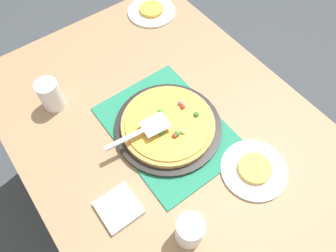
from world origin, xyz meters
TOP-DOWN VIEW (x-y plane):
  - ground_plane at (0.00, 0.00)m, footprint 8.00×8.00m
  - dining_table at (0.00, 0.00)m, footprint 1.40×1.00m
  - placemat at (0.00, 0.00)m, footprint 0.48×0.36m
  - pizza_pan at (0.00, 0.00)m, footprint 0.38×0.38m
  - pizza at (-0.00, 0.00)m, footprint 0.33×0.33m
  - plate_near_left at (-0.30, -0.13)m, footprint 0.22×0.22m
  - plate_far_right at (0.55, -0.31)m, footprint 0.22×0.22m
  - served_slice_left at (-0.30, -0.13)m, footprint 0.11×0.11m
  - served_slice_right at (0.55, -0.31)m, footprint 0.11×0.11m
  - cup_near at (0.34, 0.28)m, footprint 0.08×0.08m
  - cup_far at (-0.33, 0.17)m, footprint 0.08×0.08m
  - pizza_server at (0.01, 0.10)m, footprint 0.08×0.23m
  - napkin_stack at (-0.14, 0.29)m, footprint 0.12×0.12m

SIDE VIEW (x-z plane):
  - ground_plane at x=0.00m, z-range 0.00..0.00m
  - dining_table at x=0.00m, z-range 0.27..1.02m
  - placemat at x=0.00m, z-range 0.75..0.76m
  - plate_near_left at x=-0.30m, z-range 0.75..0.76m
  - plate_far_right at x=0.55m, z-range 0.75..0.76m
  - napkin_stack at x=-0.14m, z-range 0.75..0.77m
  - pizza_pan at x=0.00m, z-range 0.76..0.77m
  - served_slice_left at x=-0.30m, z-range 0.76..0.78m
  - served_slice_right at x=0.55m, z-range 0.76..0.78m
  - pizza at x=0.00m, z-range 0.76..0.81m
  - cup_near at x=0.34m, z-range 0.75..0.87m
  - cup_far at x=-0.33m, z-range 0.75..0.87m
  - pizza_server at x=0.01m, z-range 0.82..0.82m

